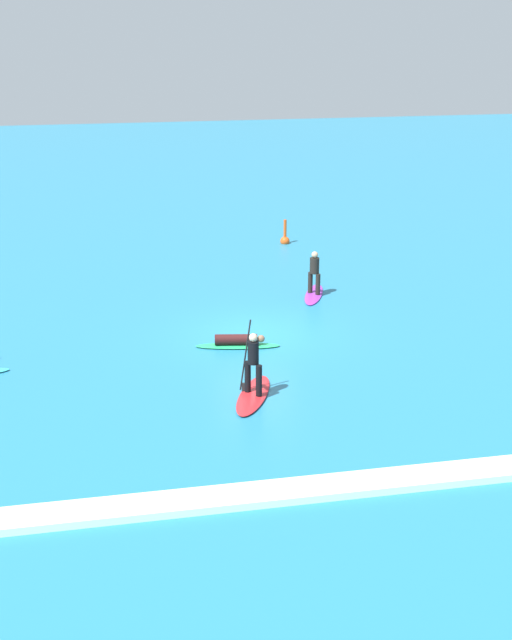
{
  "coord_description": "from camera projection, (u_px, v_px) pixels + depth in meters",
  "views": [
    {
      "loc": [
        -5.42,
        -26.66,
        10.05
      ],
      "look_at": [
        0.0,
        0.0,
        0.5
      ],
      "focal_mm": 49.32,
      "sensor_mm": 36.0,
      "label": 1
    }
  ],
  "objects": [
    {
      "name": "ground_plane",
      "position": [
        256.0,
        334.0,
        28.99
      ],
      "size": [
        120.0,
        120.0,
        0.0
      ],
      "primitive_type": "plane",
      "color": "teal",
      "rests_on": "ground"
    },
    {
      "name": "surfer_on_green_board",
      "position": [
        238.0,
        342.0,
        27.85
      ],
      "size": [
        2.74,
        1.04,
        0.42
      ],
      "rotation": [
        0.0,
        0.0,
        6.1
      ],
      "color": "#23B266",
      "rests_on": "ground_plane"
    },
    {
      "name": "surfer_on_purple_board",
      "position": [
        314.0,
        282.0,
        32.81
      ],
      "size": [
        1.55,
        2.69,
        1.7
      ],
      "rotation": [
        0.0,
        0.0,
        4.33
      ],
      "color": "purple",
      "rests_on": "ground_plane"
    },
    {
      "name": "surfer_on_red_board",
      "position": [
        253.0,
        383.0,
        24.15
      ],
      "size": [
        1.79,
        2.87,
        2.2
      ],
      "rotation": [
        0.0,
        0.0,
        1.17
      ],
      "color": "red",
      "rests_on": "ground_plane"
    },
    {
      "name": "marker_buoy",
      "position": [
        285.0,
        239.0,
        40.33
      ],
      "size": [
        0.43,
        0.43,
        1.22
      ],
      "color": "#E55119",
      "rests_on": "ground_plane"
    },
    {
      "name": "wave_crest",
      "position": [
        347.0,
        485.0,
        19.56
      ],
      "size": [
        21.15,
        0.9,
        0.18
      ],
      "primitive_type": "cube",
      "color": "white",
      "rests_on": "ground_plane"
    }
  ]
}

